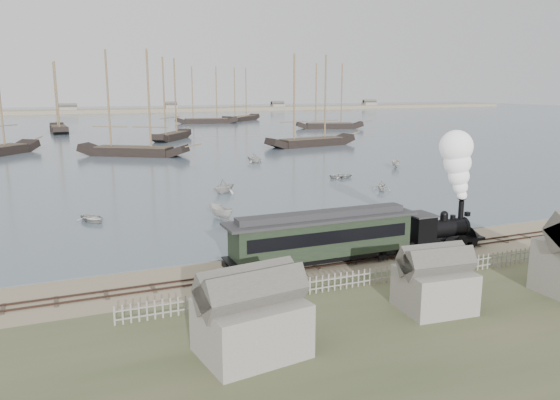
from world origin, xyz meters
name	(u,v)px	position (x,y,z in m)	size (l,w,h in m)	color
ground	(315,257)	(0.00, 0.00, 0.00)	(600.00, 600.00, 0.00)	tan
harbor_water	(106,123)	(0.00, 170.00, 0.03)	(600.00, 336.00, 0.06)	#4D5F6F
rail_track	(327,264)	(0.00, -2.00, 0.04)	(120.00, 1.80, 0.16)	#37241E
picket_fence_west	(272,301)	(-6.50, -7.00, 0.00)	(19.00, 0.10, 1.20)	gray
picket_fence_east	(509,266)	(12.50, -7.50, 0.00)	(15.00, 0.10, 1.20)	gray
shed_left	(252,354)	(-10.00, -13.00, 0.00)	(5.00, 4.00, 4.10)	gray
shed_mid	(433,309)	(2.00, -12.00, 0.00)	(4.00, 3.50, 3.60)	gray
far_spit	(90,113)	(0.00, 250.00, 0.00)	(500.00, 20.00, 1.80)	tan
locomotive	(455,197)	(11.72, -2.00, 4.32)	(7.52, 2.81, 9.37)	black
passenger_coach	(322,236)	(-0.45, -2.00, 2.28)	(14.92, 2.88, 3.62)	black
beached_dinghy	(326,251)	(0.92, -0.11, 0.45)	(4.33, 3.09, 0.90)	#B8B6AF
rowboat_0	(93,218)	(-15.35, 18.44, 0.41)	(3.35, 2.39, 0.69)	#B8B6AF
rowboat_1	(224,186)	(0.90, 27.54, 0.97)	(3.45, 2.98, 1.82)	#B8B6AF
rowboat_2	(221,212)	(-3.31, 14.81, 0.73)	(3.45, 1.30, 1.33)	#B8B6AF
rowboat_3	(342,176)	(19.99, 31.80, 0.41)	(3.37, 2.41, 0.70)	#B8B6AF
rowboat_4	(382,186)	(19.89, 21.13, 0.76)	(2.67, 2.31, 1.41)	#B8B6AF
rowboat_5	(396,164)	(33.12, 37.39, 0.69)	(3.27, 1.23, 1.26)	#B8B6AF
rowboat_7	(255,158)	(13.85, 51.81, 0.94)	(3.34, 2.89, 1.76)	#B8B6AF
schooner_2	(131,103)	(-4.24, 70.01, 10.06)	(21.25, 4.90, 20.00)	black
schooner_3	(170,99)	(9.06, 98.27, 10.06)	(17.32, 4.00, 20.00)	black
schooner_4	(312,100)	(34.77, 72.39, 10.06)	(21.83, 5.04, 20.00)	black
schooner_5	(330,96)	(62.03, 115.32, 10.06)	(20.78, 4.80, 20.00)	black
schooner_7	(56,97)	(-16.36, 133.08, 10.06)	(20.64, 4.76, 20.00)	black
schooner_8	(206,95)	(32.78, 153.45, 10.06)	(21.87, 5.05, 20.00)	black
schooner_9	(241,94)	(48.95, 162.52, 10.06)	(20.82, 4.81, 20.00)	black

